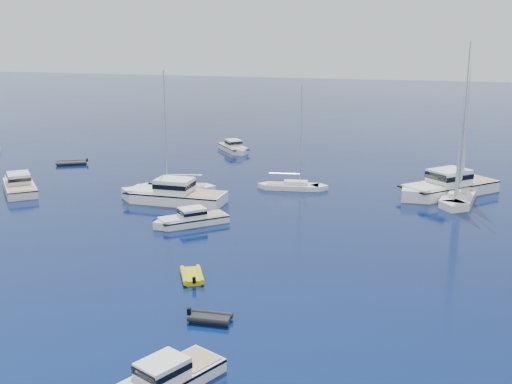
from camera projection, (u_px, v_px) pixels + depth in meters
The scene contains 12 objects.
ground at pixel (165, 300), 42.41m from camera, with size 400.00×400.00×0.00m, color #091E56.
motor_cruiser_left at pixel (191, 224), 58.90m from camera, with size 2.34×7.66×2.01m, color white, non-canonical shape.
motor_cruiser_centre at pixel (173, 202), 66.51m from camera, with size 3.78×12.34×3.24m, color white, non-canonical shape.
motor_cruiser_far_l at pixel (20, 191), 71.19m from camera, with size 3.11×10.17×2.67m, color silver, non-canonical shape.
motor_cruiser_distant at pixel (446, 195), 69.53m from camera, with size 4.17×13.61×3.57m, color white, non-canonical shape.
motor_cruiser_horizon at pixel (234, 151), 94.35m from camera, with size 2.55×8.34×2.19m, color silver, non-canonical shape.
sailboat_mid_l at pixel (176, 191), 71.27m from camera, with size 2.45×9.44×13.87m, color silver, non-canonical shape.
sailboat_centre at pixel (293, 189), 71.99m from camera, with size 2.18×8.37×12.30m, color white, non-canonical shape.
sailboat_sails_r at pixel (459, 200), 67.29m from camera, with size 3.03×11.65×17.12m, color white, non-canonical shape.
tender_yellow at pixel (192, 278), 46.10m from camera, with size 1.82×3.25×0.95m, color #D4BC0C, non-canonical shape.
tender_grey_near at pixel (210, 321), 39.31m from camera, with size 1.60×2.76×0.95m, color black, non-canonical shape.
tender_grey_far at pixel (72, 164), 85.14m from camera, with size 2.23×4.16×0.95m, color black, non-canonical shape.
Camera 1 is at (16.79, -36.03, 17.55)m, focal length 44.49 mm.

